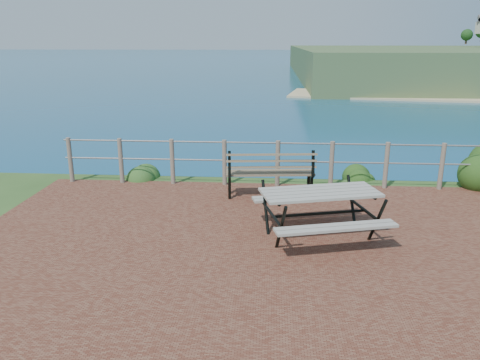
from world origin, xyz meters
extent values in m
cube|color=brown|center=(0.00, 0.00, 0.00)|extent=(10.00, 7.00, 0.12)
plane|color=#14647D|center=(0.00, 200.00, 0.00)|extent=(1200.00, 1200.00, 0.00)
cylinder|color=#6B5B4C|center=(-4.60, 3.35, 0.52)|extent=(0.10, 0.10, 1.00)
cylinder|color=#6B5B4C|center=(-3.45, 3.35, 0.52)|extent=(0.10, 0.10, 1.00)
cylinder|color=#6B5B4C|center=(-2.30, 3.35, 0.52)|extent=(0.10, 0.10, 1.00)
cylinder|color=#6B5B4C|center=(-1.15, 3.35, 0.52)|extent=(0.10, 0.10, 1.00)
cylinder|color=#6B5B4C|center=(0.00, 3.35, 0.52)|extent=(0.10, 0.10, 1.00)
cylinder|color=#6B5B4C|center=(1.15, 3.35, 0.52)|extent=(0.10, 0.10, 1.00)
cylinder|color=#6B5B4C|center=(2.30, 3.35, 0.52)|extent=(0.10, 0.10, 1.00)
cylinder|color=#6B5B4C|center=(3.45, 3.35, 0.52)|extent=(0.10, 0.10, 1.00)
cylinder|color=slate|center=(0.00, 3.35, 0.97)|extent=(9.40, 0.04, 0.04)
cylinder|color=slate|center=(0.00, 3.35, 0.57)|extent=(9.40, 0.04, 0.04)
cube|color=#9A968A|center=(0.64, 0.62, 0.77)|extent=(1.96, 1.20, 0.04)
cube|color=#9A968A|center=(0.64, 0.62, 0.47)|extent=(1.84, 0.73, 0.04)
cube|color=#9A968A|center=(0.64, 0.62, 0.47)|extent=(1.84, 0.73, 0.04)
cylinder|color=black|center=(0.64, 0.62, 0.42)|extent=(1.53, 0.45, 0.04)
cube|color=brown|center=(-0.16, 2.65, 0.51)|extent=(1.80, 0.62, 0.04)
cube|color=brown|center=(-0.16, 2.65, 0.82)|extent=(1.77, 0.31, 0.40)
cube|color=black|center=(-0.16, 2.65, 0.26)|extent=(0.06, 0.07, 0.49)
cube|color=black|center=(-0.16, 2.65, 0.26)|extent=(0.06, 0.07, 0.49)
cube|color=black|center=(-0.16, 2.65, 0.26)|extent=(0.06, 0.07, 0.49)
cube|color=black|center=(-0.16, 2.65, 0.26)|extent=(0.06, 0.07, 0.49)
ellipsoid|color=#305921|center=(-3.19, 3.78, 0.00)|extent=(0.72, 0.72, 0.44)
ellipsoid|color=#1C4916|center=(1.88, 4.26, 0.00)|extent=(0.66, 0.66, 0.36)
camera|label=1|loc=(-0.12, -6.44, 3.07)|focal=35.00mm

